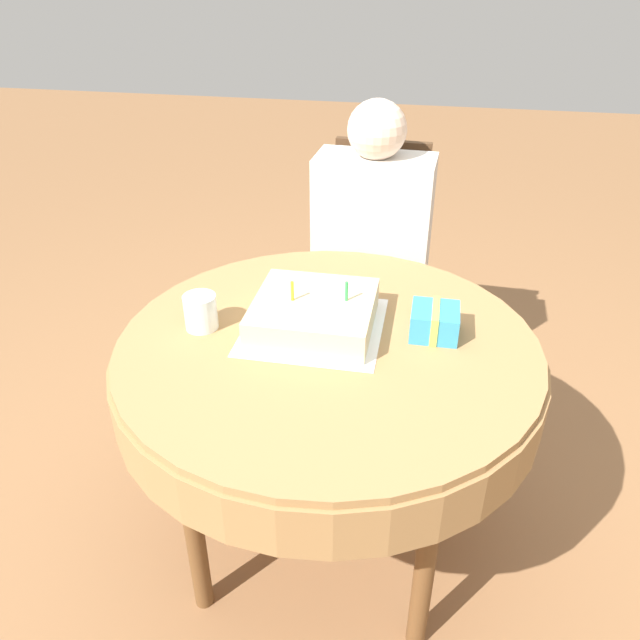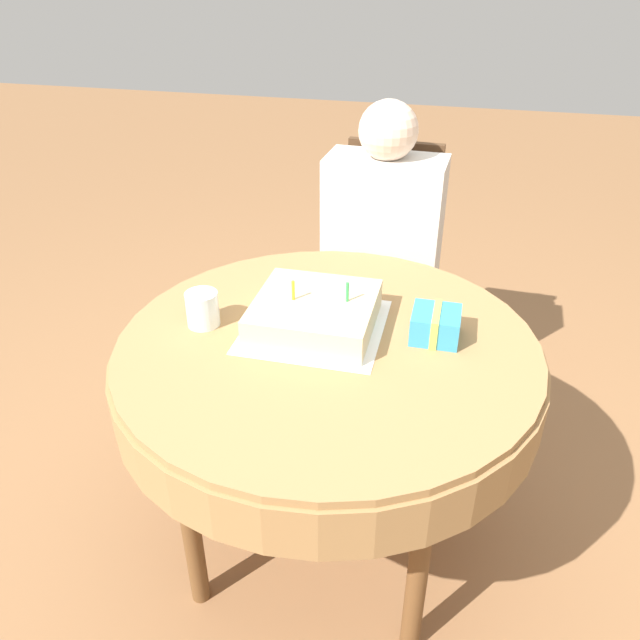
# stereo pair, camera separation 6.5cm
# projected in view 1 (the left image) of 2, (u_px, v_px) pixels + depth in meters

# --- Properties ---
(ground_plane) EXTENTS (12.00, 12.00, 0.00)m
(ground_plane) POSITION_uv_depth(u_px,v_px,m) (326.00, 533.00, 1.92)
(ground_plane) COLOR #8C603D
(dining_table) EXTENTS (1.07, 1.07, 0.71)m
(dining_table) POSITION_uv_depth(u_px,v_px,m) (328.00, 368.00, 1.59)
(dining_table) COLOR #9E7547
(dining_table) RESTS_ON ground_plane
(chair) EXTENTS (0.40, 0.40, 0.95)m
(chair) POSITION_uv_depth(u_px,v_px,m) (373.00, 267.00, 2.37)
(chair) COLOR #4C331E
(chair) RESTS_ON ground_plane
(person) EXTENTS (0.41, 0.32, 1.13)m
(person) POSITION_uv_depth(u_px,v_px,m) (371.00, 233.00, 2.20)
(person) COLOR beige
(person) RESTS_ON ground_plane
(napkin) EXTENTS (0.35, 0.35, 0.00)m
(napkin) POSITION_uv_depth(u_px,v_px,m) (314.00, 326.00, 1.60)
(napkin) COLOR white
(napkin) RESTS_ON dining_table
(birthday_cake) EXTENTS (0.30, 0.30, 0.13)m
(birthday_cake) POSITION_uv_depth(u_px,v_px,m) (314.00, 313.00, 1.58)
(birthday_cake) COLOR beige
(birthday_cake) RESTS_ON dining_table
(drinking_glass) EXTENTS (0.08, 0.08, 0.09)m
(drinking_glass) POSITION_uv_depth(u_px,v_px,m) (201.00, 311.00, 1.58)
(drinking_glass) COLOR silver
(drinking_glass) RESTS_ON dining_table
(gift_box) EXTENTS (0.12, 0.12, 0.08)m
(gift_box) POSITION_uv_depth(u_px,v_px,m) (435.00, 322.00, 1.55)
(gift_box) COLOR teal
(gift_box) RESTS_ON dining_table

